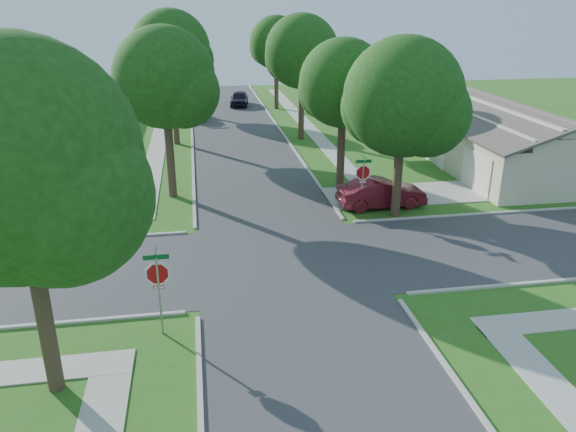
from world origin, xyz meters
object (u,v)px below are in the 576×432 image
Objects in this scene: stop_sign_sw at (158,277)px; house_ne_near at (507,145)px; tree_w_far at (176,52)px; tree_e_mid at (302,55)px; house_nw_far at (49,102)px; car_driveway at (382,193)px; car_curb_west at (195,112)px; car_curb_east at (239,98)px; tree_sw_corner at (21,172)px; tree_e_near at (344,87)px; tree_w_mid at (171,54)px; stop_sign_ne at (363,175)px; tree_e_far at (277,45)px; house_ne_far at (405,98)px; tree_w_near at (165,83)px; tree_ne_corner at (404,103)px.

stop_sign_sw is 0.22× the size of house_ne_near.
tree_e_mid is at bearing -54.10° from tree_w_far.
tree_e_mid is (9.46, 25.71, 4.22)m from stop_sign_sw.
car_driveway is at bearing -50.31° from house_nw_far.
car_curb_west is at bearing -8.27° from house_nw_far.
house_ne_near is 3.01× the size of car_driveway.
house_nw_far is 3.24× the size of car_curb_east.
tree_sw_corner reaches higher than car_driveway.
car_curb_west is at bearing 110.62° from tree_e_near.
car_curb_west is (1.44, 9.13, -5.87)m from tree_w_mid.
stop_sign_ne is 29.57m from tree_e_far.
house_ne_near is (23.43, 17.99, -4.75)m from tree_sw_corner.
tree_e_far is (9.45, 38.71, 3.95)m from stop_sign_sw.
tree_e_far is 25.99m from house_ne_near.
tree_sw_corner reaches higher than house_ne_near.
car_driveway is (1.25, -28.51, -5.23)m from tree_e_far.
tree_sw_corner is 40.20m from house_nw_far.
house_nw_far is at bearing 152.09° from tree_e_mid.
tree_e_far is at bearing 155.97° from house_ne_far.
tree_w_far is at bearing 90.05° from tree_w_mid.
tree_w_near is 21.24m from house_ne_near.
stop_sign_sw is 0.34× the size of tree_e_far.
tree_w_near is at bearing 155.26° from stop_sign_ne.
tree_w_mid is (-9.40, 0.00, 0.24)m from tree_e_mid.
stop_sign_ne is at bearing -90.20° from tree_e_mid.
tree_w_near is at bearing -128.08° from tree_e_mid.
tree_w_mid is 10.95m from car_curb_west.
house_ne_near is at bearing 29.14° from stop_sign_ne.
tree_ne_corner is at bearing -16.55° from stop_sign_ne.
tree_w_mid is 2.23× the size of car_curb_west.
stop_sign_ne is 26.67m from car_curb_west.
tree_ne_corner is (11.01, -29.80, 0.09)m from tree_w_far.
house_ne_near reaches higher than stop_sign_ne.
house_ne_near is (11.29, 6.30, -0.51)m from stop_sign_ne.
tree_sw_corner is at bearing -106.56° from tree_e_far.
house_nw_far is at bearing 132.06° from tree_e_near.
stop_sign_ne is at bearing -90.10° from tree_e_far.
tree_sw_corner reaches higher than tree_ne_corner.
tree_e_near reaches higher than car_curb_west.
tree_e_far is (0.05, 29.31, 3.95)m from stop_sign_ne.
house_nw_far is (-20.69, 27.30, -0.51)m from stop_sign_ne.
stop_sign_sw is at bearing -135.00° from stop_sign_ne.
stop_sign_ne is 0.36× the size of tree_e_near.
car_curb_east is at bearing 97.42° from tree_e_near.
stop_sign_ne is 0.69× the size of car_curb_west.
stop_sign_ne is 0.22× the size of house_nw_far.
car_driveway is at bearing -73.31° from car_curb_east.
tree_e_mid reaches higher than tree_w_near.
tree_sw_corner is 37.79m from car_curb_west.
tree_e_mid is 0.96× the size of tree_w_mid.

